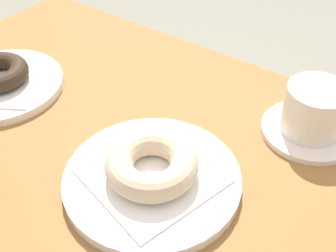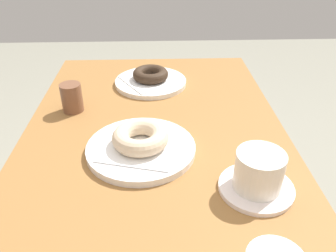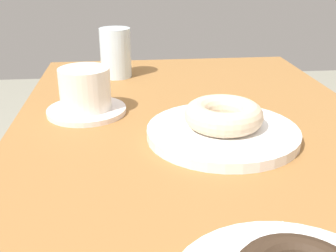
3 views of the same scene
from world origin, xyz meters
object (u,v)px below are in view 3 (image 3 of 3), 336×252
(plate_sugar_ring, at_px, (223,133))
(coffee_cup, at_px, (85,93))
(donut_sugar_ring, at_px, (224,115))
(water_glass, at_px, (116,53))

(plate_sugar_ring, distance_m, coffee_cup, 0.25)
(donut_sugar_ring, xyz_separation_m, water_glass, (0.35, 0.16, 0.02))
(water_glass, height_order, coffee_cup, water_glass)
(water_glass, xyz_separation_m, coffee_cup, (-0.23, 0.05, -0.02))
(donut_sugar_ring, bearing_deg, plate_sugar_ring, -108.43)
(plate_sugar_ring, xyz_separation_m, coffee_cup, (0.13, 0.21, 0.03))
(coffee_cup, bearing_deg, donut_sugar_ring, -120.61)
(plate_sugar_ring, height_order, donut_sugar_ring, donut_sugar_ring)
(plate_sugar_ring, bearing_deg, donut_sugar_ring, 71.57)
(plate_sugar_ring, height_order, coffee_cup, coffee_cup)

